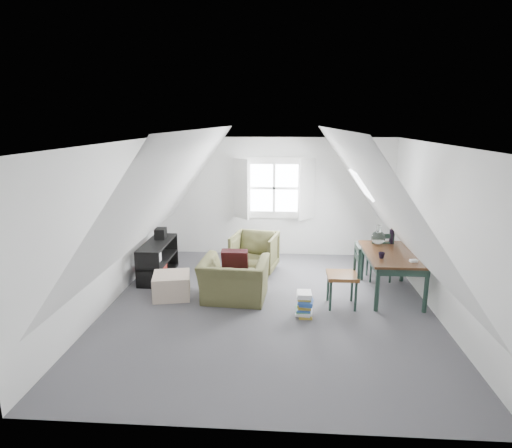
# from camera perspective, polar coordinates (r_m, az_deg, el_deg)

# --- Properties ---
(floor) EXTENTS (5.50, 5.50, 0.00)m
(floor) POSITION_cam_1_polar(r_m,az_deg,el_deg) (6.81, 1.70, -10.95)
(floor) COLOR #4B4A4F
(floor) RESTS_ON ground
(ceiling) EXTENTS (5.50, 5.50, 0.00)m
(ceiling) POSITION_cam_1_polar(r_m,az_deg,el_deg) (6.20, 1.87, 10.57)
(ceiling) COLOR white
(ceiling) RESTS_ON wall_back
(wall_back) EXTENTS (5.00, 0.00, 5.00)m
(wall_back) POSITION_cam_1_polar(r_m,az_deg,el_deg) (9.08, 2.42, 3.60)
(wall_back) COLOR silver
(wall_back) RESTS_ON ground
(wall_front) EXTENTS (5.00, 0.00, 5.00)m
(wall_front) POSITION_cam_1_polar(r_m,az_deg,el_deg) (3.79, 0.22, -11.04)
(wall_front) COLOR silver
(wall_front) RESTS_ON ground
(wall_left) EXTENTS (0.00, 5.50, 5.50)m
(wall_left) POSITION_cam_1_polar(r_m,az_deg,el_deg) (6.94, -19.32, -0.32)
(wall_left) COLOR silver
(wall_left) RESTS_ON ground
(wall_right) EXTENTS (0.00, 5.50, 5.50)m
(wall_right) POSITION_cam_1_polar(r_m,az_deg,el_deg) (6.78, 23.40, -0.99)
(wall_right) COLOR silver
(wall_right) RESTS_ON ground
(slope_left) EXTENTS (3.19, 5.50, 4.48)m
(slope_left) POSITION_cam_1_polar(r_m,az_deg,el_deg) (6.52, -11.96, 4.02)
(slope_left) COLOR white
(slope_left) RESTS_ON wall_left
(slope_right) EXTENTS (3.19, 5.50, 4.48)m
(slope_right) POSITION_cam_1_polar(r_m,az_deg,el_deg) (6.42, 15.81, 3.64)
(slope_right) COLOR white
(slope_right) RESTS_ON wall_right
(dormer_window) EXTENTS (1.71, 0.35, 1.30)m
(dormer_window) POSITION_cam_1_polar(r_m,az_deg,el_deg) (8.97, 2.42, 4.77)
(dormer_window) COLOR white
(dormer_window) RESTS_ON wall_back
(skylight) EXTENTS (0.35, 0.75, 0.47)m
(skylight) POSITION_cam_1_polar(r_m,az_deg,el_deg) (7.68, 13.85, 5.11)
(skylight) COLOR white
(skylight) RESTS_ON slope_right
(armchair_near) EXTENTS (1.11, 0.99, 0.68)m
(armchair_near) POSITION_cam_1_polar(r_m,az_deg,el_deg) (7.06, -2.89, -10.01)
(armchair_near) COLOR #4D4C2A
(armchair_near) RESTS_ON floor
(armchair_far) EXTENTS (0.95, 0.97, 0.76)m
(armchair_far) POSITION_cam_1_polar(r_m,az_deg,el_deg) (8.28, -0.19, -6.35)
(armchair_far) COLOR #4D4C2A
(armchair_far) RESTS_ON floor
(throw_pillow) EXTENTS (0.43, 0.26, 0.44)m
(throw_pillow) POSITION_cam_1_polar(r_m,az_deg,el_deg) (6.99, -2.80, -5.02)
(throw_pillow) COLOR #330E11
(throw_pillow) RESTS_ON armchair_near
(ottoman) EXTENTS (0.69, 0.69, 0.39)m
(ottoman) POSITION_cam_1_polar(r_m,az_deg,el_deg) (7.22, -11.18, -8.05)
(ottoman) COLOR #B7A18E
(ottoman) RESTS_ON floor
(dining_table) EXTENTS (0.88, 1.46, 0.73)m
(dining_table) POSITION_cam_1_polar(r_m,az_deg,el_deg) (7.36, 17.73, -4.39)
(dining_table) COLOR #351E10
(dining_table) RESTS_ON floor
(demijohn) EXTENTS (0.24, 0.24, 0.34)m
(demijohn) POSITION_cam_1_polar(r_m,az_deg,el_deg) (7.68, 15.99, -1.69)
(demijohn) COLOR silver
(demijohn) RESTS_ON dining_table
(vase_twigs) EXTENTS (0.08, 0.09, 0.62)m
(vase_twigs) POSITION_cam_1_polar(r_m,az_deg,el_deg) (7.84, 17.63, -1.51)
(vase_twigs) COLOR black
(vase_twigs) RESTS_ON dining_table
(cup) EXTENTS (0.12, 0.12, 0.09)m
(cup) POSITION_cam_1_polar(r_m,az_deg,el_deg) (7.00, 16.37, -4.40)
(cup) COLOR black
(cup) RESTS_ON dining_table
(paper_box) EXTENTS (0.12, 0.09, 0.04)m
(paper_box) POSITION_cam_1_polar(r_m,az_deg,el_deg) (6.97, 20.26, -4.62)
(paper_box) COLOR white
(paper_box) RESTS_ON dining_table
(dining_chair_far) EXTENTS (0.43, 0.43, 0.91)m
(dining_chair_far) POSITION_cam_1_polar(r_m,az_deg,el_deg) (8.04, 16.19, -3.95)
(dining_chair_far) COLOR brown
(dining_chair_far) RESTS_ON floor
(dining_chair_near) EXTENTS (0.47, 0.47, 1.00)m
(dining_chair_near) POSITION_cam_1_polar(r_m,az_deg,el_deg) (6.78, 11.78, -6.61)
(dining_chair_near) COLOR brown
(dining_chair_near) RESTS_ON floor
(media_shelf) EXTENTS (0.43, 1.28, 0.66)m
(media_shelf) POSITION_cam_1_polar(r_m,az_deg,el_deg) (8.13, -13.00, -4.88)
(media_shelf) COLOR black
(media_shelf) RESTS_ON floor
(electronics_box) EXTENTS (0.20, 0.27, 0.21)m
(electronics_box) POSITION_cam_1_polar(r_m,az_deg,el_deg) (8.28, -12.59, -1.28)
(electronics_box) COLOR black
(electronics_box) RESTS_ON media_shelf
(magazine_stack) EXTENTS (0.28, 0.33, 0.37)m
(magazine_stack) POSITION_cam_1_polar(r_m,az_deg,el_deg) (6.47, 6.50, -10.60)
(magazine_stack) COLOR #B29933
(magazine_stack) RESTS_ON floor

